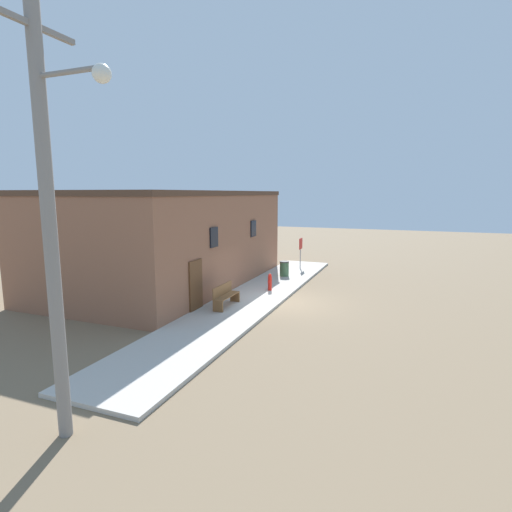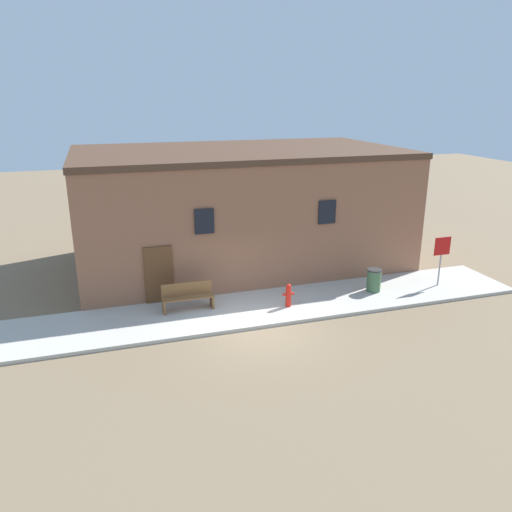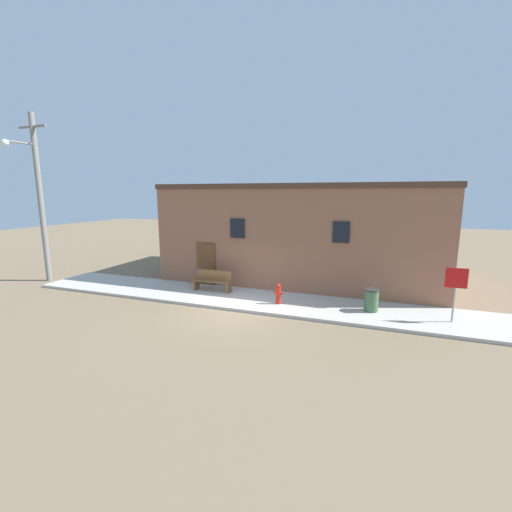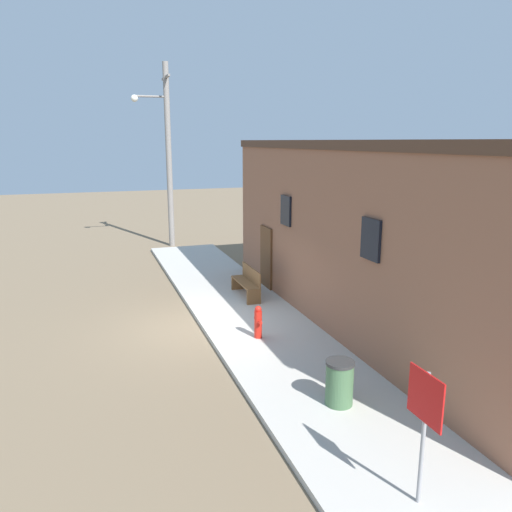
{
  "view_description": "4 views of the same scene",
  "coord_description": "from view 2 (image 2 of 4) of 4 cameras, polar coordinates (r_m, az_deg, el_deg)",
  "views": [
    {
      "loc": [
        -16.87,
        -5.26,
        4.93
      ],
      "look_at": [
        0.4,
        1.49,
        2.0
      ],
      "focal_mm": 28.0,
      "sensor_mm": 36.0,
      "label": 1
    },
    {
      "loc": [
        -4.5,
        -13.89,
        7.25
      ],
      "look_at": [
        0.4,
        1.49,
        2.0
      ],
      "focal_mm": 35.0,
      "sensor_mm": 36.0,
      "label": 2
    },
    {
      "loc": [
        5.21,
        -11.81,
        4.59
      ],
      "look_at": [
        0.4,
        1.49,
        2.0
      ],
      "focal_mm": 24.0,
      "sensor_mm": 36.0,
      "label": 3
    },
    {
      "loc": [
        12.74,
        -2.76,
        5.02
      ],
      "look_at": [
        0.4,
        1.49,
        2.0
      ],
      "focal_mm": 35.0,
      "sensor_mm": 36.0,
      "label": 4
    }
  ],
  "objects": [
    {
      "name": "trash_bin",
      "position": [
        19.36,
        13.32,
        -2.69
      ],
      "size": [
        0.55,
        0.55,
        0.87
      ],
      "color": "#426642",
      "rests_on": "sidewalk"
    },
    {
      "name": "ground_plane",
      "position": [
        16.3,
        0.26,
        -8.38
      ],
      "size": [
        80.0,
        80.0,
        0.0
      ],
      "primitive_type": "plane",
      "color": "#7A664C"
    },
    {
      "name": "sidewalk",
      "position": [
        17.56,
        -1.24,
        -6.14
      ],
      "size": [
        20.74,
        2.97,
        0.12
      ],
      "color": "#BCB7AD",
      "rests_on": "ground"
    },
    {
      "name": "stop_sign",
      "position": [
        20.39,
        20.46,
        0.45
      ],
      "size": [
        0.7,
        0.06,
        1.95
      ],
      "color": "gray",
      "rests_on": "sidewalk"
    },
    {
      "name": "brick_building",
      "position": [
        22.05,
        -1.95,
        5.64
      ],
      "size": [
        13.68,
        7.88,
        5.05
      ],
      "color": "#8E5B42",
      "rests_on": "ground"
    },
    {
      "name": "fire_hydrant",
      "position": [
        17.53,
        3.72,
        -4.49
      ],
      "size": [
        0.41,
        0.2,
        0.85
      ],
      "color": "red",
      "rests_on": "sidewalk"
    },
    {
      "name": "bench",
      "position": [
        17.41,
        -7.82,
        -4.62
      ],
      "size": [
        1.76,
        0.44,
        0.95
      ],
      "color": "brown",
      "rests_on": "sidewalk"
    }
  ]
}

